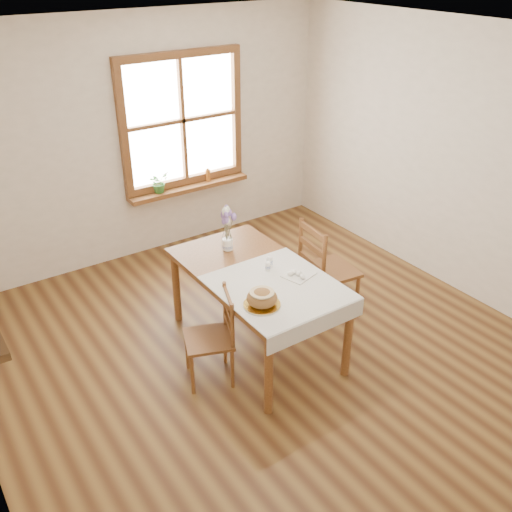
% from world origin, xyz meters
% --- Properties ---
extents(ground, '(5.00, 5.00, 0.00)m').
position_xyz_m(ground, '(0.00, 0.00, 0.00)').
color(ground, brown).
rests_on(ground, ground).
extents(room_walls, '(4.60, 5.10, 2.65)m').
position_xyz_m(room_walls, '(0.00, 0.00, 1.71)').
color(room_walls, white).
rests_on(room_walls, ground).
extents(window, '(1.46, 0.08, 1.46)m').
position_xyz_m(window, '(0.50, 2.47, 1.45)').
color(window, brown).
rests_on(window, ground).
extents(window_sill, '(1.46, 0.20, 0.05)m').
position_xyz_m(window_sill, '(0.50, 2.40, 0.69)').
color(window_sill, brown).
rests_on(window_sill, ground).
extents(dining_table, '(0.90, 1.60, 0.75)m').
position_xyz_m(dining_table, '(0.00, 0.30, 0.66)').
color(dining_table, brown).
rests_on(dining_table, ground).
extents(table_linen, '(0.91, 0.99, 0.01)m').
position_xyz_m(table_linen, '(0.00, -0.00, 0.76)').
color(table_linen, silver).
rests_on(table_linen, dining_table).
extents(chair_left, '(0.50, 0.49, 0.80)m').
position_xyz_m(chair_left, '(-0.56, 0.15, 0.40)').
color(chair_left, brown).
rests_on(chair_left, ground).
extents(chair_right, '(0.53, 0.51, 0.98)m').
position_xyz_m(chair_right, '(0.84, 0.33, 0.49)').
color(chair_right, brown).
rests_on(chair_right, ground).
extents(bread_plate, '(0.31, 0.31, 0.01)m').
position_xyz_m(bread_plate, '(-0.25, -0.15, 0.77)').
color(bread_plate, white).
rests_on(bread_plate, table_linen).
extents(bread_loaf, '(0.23, 0.23, 0.13)m').
position_xyz_m(bread_loaf, '(-0.25, -0.15, 0.84)').
color(bread_loaf, olive).
rests_on(bread_loaf, bread_plate).
extents(egg_napkin, '(0.29, 0.26, 0.01)m').
position_xyz_m(egg_napkin, '(0.25, 0.04, 0.77)').
color(egg_napkin, silver).
rests_on(egg_napkin, table_linen).
extents(eggs, '(0.22, 0.21, 0.04)m').
position_xyz_m(eggs, '(0.25, 0.04, 0.79)').
color(eggs, white).
rests_on(eggs, egg_napkin).
extents(salt_shaker, '(0.05, 0.05, 0.09)m').
position_xyz_m(salt_shaker, '(0.08, 0.25, 0.80)').
color(salt_shaker, white).
rests_on(salt_shaker, table_linen).
extents(pepper_shaker, '(0.06, 0.06, 0.10)m').
position_xyz_m(pepper_shaker, '(0.13, 0.30, 0.81)').
color(pepper_shaker, white).
rests_on(pepper_shaker, table_linen).
extents(flower_vase, '(0.12, 0.12, 0.10)m').
position_xyz_m(flower_vase, '(0.01, 0.76, 0.80)').
color(flower_vase, white).
rests_on(flower_vase, dining_table).
extents(lavender_bouquet, '(0.16, 0.16, 0.31)m').
position_xyz_m(lavender_bouquet, '(0.01, 0.76, 1.01)').
color(lavender_bouquet, '#8160AA').
rests_on(lavender_bouquet, flower_vase).
extents(potted_plant, '(0.28, 0.29, 0.18)m').
position_xyz_m(potted_plant, '(0.13, 2.40, 0.81)').
color(potted_plant, '#36732E').
rests_on(potted_plant, window_sill).
extents(amber_bottle, '(0.07, 0.07, 0.15)m').
position_xyz_m(amber_bottle, '(0.75, 2.40, 0.79)').
color(amber_bottle, '#B46521').
rests_on(amber_bottle, window_sill).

